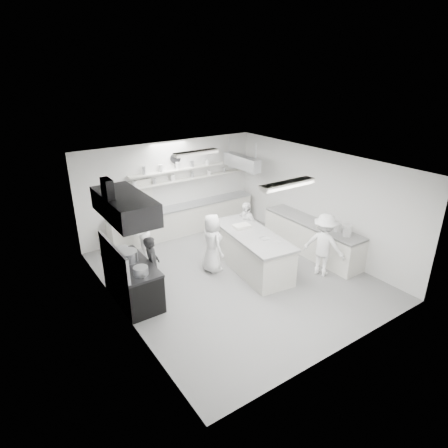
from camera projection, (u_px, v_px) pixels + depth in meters
floor at (233, 275)px, 10.04m from camera, size 6.00×7.00×0.02m
ceiling at (235, 163)px, 8.88m from camera, size 6.00×7.00×0.02m
wall_back at (170, 188)px, 12.13m from camera, size 6.00×0.04×3.00m
wall_front at (348, 284)px, 6.78m from camera, size 6.00×0.04×3.00m
wall_left at (117, 253)px, 7.90m from camera, size 0.04×7.00×3.00m
wall_right at (318, 201)px, 11.01m from camera, size 0.04×7.00×3.00m
stove at (133, 283)px, 8.82m from camera, size 0.80×1.80×0.90m
exhaust_hood at (125, 206)px, 8.09m from camera, size 0.85×2.00×0.50m
back_counter at (185, 219)px, 12.46m from camera, size 5.00×0.60×0.92m
shelf_lower at (191, 178)px, 12.30m from camera, size 4.20×0.26×0.04m
shelf_upper at (191, 168)px, 12.16m from camera, size 4.20×0.26×0.04m
pass_through_window at (132, 197)px, 11.46m from camera, size 1.30×0.04×1.00m
wall_clock at (175, 158)px, 11.84m from camera, size 0.32×0.05×0.32m
right_counter at (311, 238)px, 11.07m from camera, size 0.74×3.30×0.94m
pot_rack at (242, 162)px, 12.02m from camera, size 0.30×1.60×0.40m
light_fixture_front at (287, 184)px, 7.53m from camera, size 1.30×0.25×0.10m
light_fixture_rear at (196, 153)px, 10.28m from camera, size 1.30×0.25×0.10m
prep_island at (252, 252)px, 10.20m from camera, size 1.31×2.78×0.99m
stove_pot at (128, 257)px, 8.71m from camera, size 0.45×0.45×0.29m
cook_stove at (153, 265)px, 9.01m from camera, size 0.53×0.63×1.47m
cook_back at (140, 233)px, 10.82m from camera, size 0.88×0.85×1.43m
cook_island_left at (212, 243)px, 9.99m from camera, size 0.53×0.80×1.60m
cook_island_right at (246, 227)px, 11.07m from camera, size 0.40×0.91×1.53m
cook_right at (324, 245)px, 9.78m from camera, size 0.99×1.25×1.69m
bowl_island_a at (264, 239)px, 9.69m from camera, size 0.24×0.24×0.06m
bowl_island_b at (277, 243)px, 9.48m from camera, size 0.19×0.19×0.06m
bowl_right at (320, 228)px, 10.48m from camera, size 0.28×0.28×0.06m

